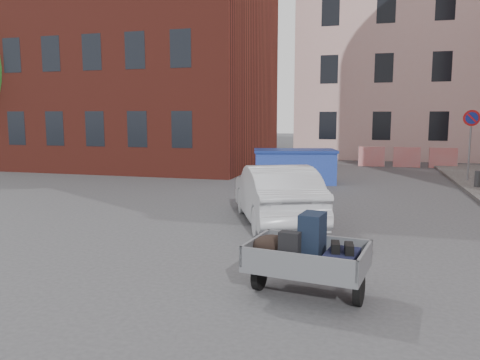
% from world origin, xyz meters
% --- Properties ---
extents(ground, '(120.00, 120.00, 0.00)m').
position_xyz_m(ground, '(0.00, 0.00, 0.00)').
color(ground, '#38383A').
rests_on(ground, ground).
extents(building_brick, '(12.00, 10.00, 14.00)m').
position_xyz_m(building_brick, '(-9.00, 13.00, 7.00)').
color(building_brick, '#591E16').
rests_on(building_brick, ground).
extents(building_pink, '(16.00, 8.00, 14.00)m').
position_xyz_m(building_pink, '(6.00, 22.00, 7.00)').
color(building_pink, '#D4A9A3').
rests_on(building_pink, ground).
extents(far_building, '(6.00, 6.00, 8.00)m').
position_xyz_m(far_building, '(-20.00, 22.00, 4.00)').
color(far_building, maroon).
rests_on(far_building, ground).
extents(no_parking_sign, '(0.60, 0.09, 2.65)m').
position_xyz_m(no_parking_sign, '(6.00, 9.48, 2.01)').
color(no_parking_sign, gray).
rests_on(no_parking_sign, sidewalk).
extents(barriers, '(4.70, 0.18, 1.00)m').
position_xyz_m(barriers, '(4.20, 15.00, 0.50)').
color(barriers, red).
rests_on(barriers, ground).
extents(trailer, '(1.75, 1.91, 1.20)m').
position_xyz_m(trailer, '(1.55, -3.39, 0.61)').
color(trailer, black).
rests_on(trailer, ground).
extents(dumpster, '(3.35, 2.27, 1.29)m').
position_xyz_m(dumpster, '(-0.36, 7.88, 0.65)').
color(dumpster, '#213B9F').
rests_on(dumpster, ground).
extents(silver_car, '(3.00, 4.49, 1.40)m').
position_xyz_m(silver_car, '(0.23, 1.09, 0.70)').
color(silver_car, '#AFB1B7').
rests_on(silver_car, ground).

